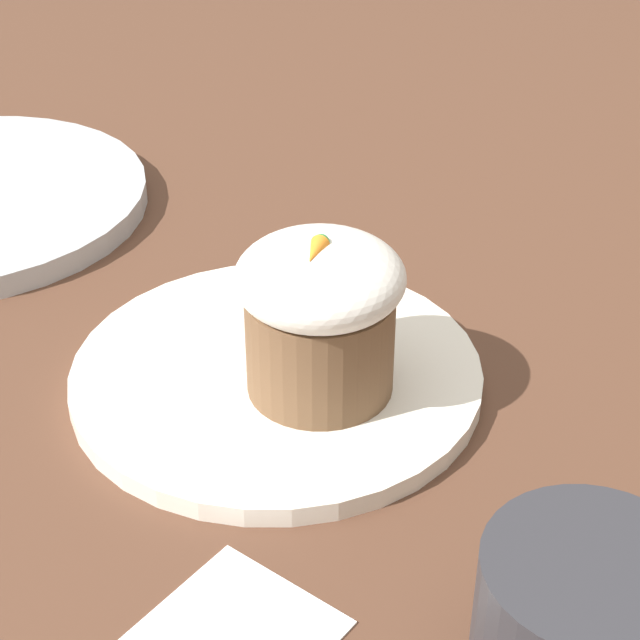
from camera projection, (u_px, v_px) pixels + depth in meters
ground_plane at (277, 383)px, 0.63m from camera, size 4.00×4.00×0.00m
dessert_plate at (277, 375)px, 0.63m from camera, size 0.24×0.24×0.01m
carrot_cake at (320, 312)px, 0.58m from camera, size 0.09×0.09×0.10m
spoon at (298, 341)px, 0.64m from camera, size 0.07×0.11×0.01m
coffee_cup at (582, 640)px, 0.42m from camera, size 0.12×0.09×0.08m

